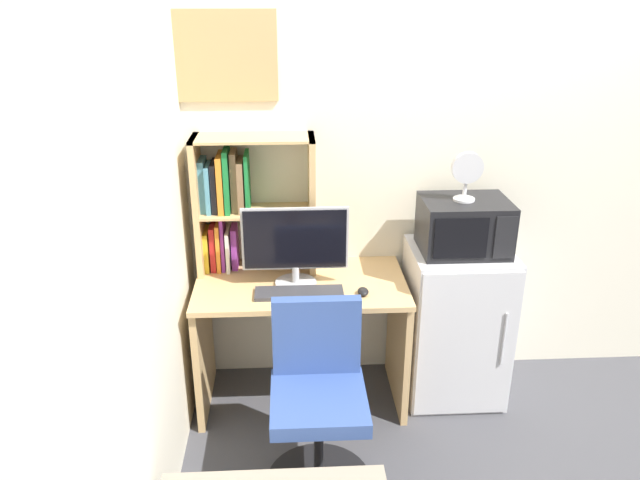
# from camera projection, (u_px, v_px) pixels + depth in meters

# --- Properties ---
(wall_back) EXTENTS (6.40, 0.04, 2.60)m
(wall_back) POSITION_uv_depth(u_px,v_px,m) (550.00, 158.00, 3.41)
(wall_back) COLOR silver
(wall_back) RESTS_ON ground_plane
(wall_left) EXTENTS (0.04, 4.40, 2.60)m
(wall_left) POSITION_uv_depth(u_px,v_px,m) (97.00, 311.00, 1.81)
(wall_left) COLOR silver
(wall_left) RESTS_ON ground_plane
(desk) EXTENTS (1.11, 0.61, 0.74)m
(desk) POSITION_uv_depth(u_px,v_px,m) (301.00, 321.00, 3.34)
(desk) COLOR tan
(desk) RESTS_ON ground_plane
(hutch_bookshelf) EXTENTS (0.63, 0.24, 0.74)m
(hutch_bookshelf) POSITION_uv_depth(u_px,v_px,m) (238.00, 201.00, 3.27)
(hutch_bookshelf) COLOR tan
(hutch_bookshelf) RESTS_ON desk
(monitor) EXTENTS (0.54, 0.22, 0.43)m
(monitor) POSITION_uv_depth(u_px,v_px,m) (295.00, 244.00, 3.14)
(monitor) COLOR #B7B7BC
(monitor) RESTS_ON desk
(keyboard) EXTENTS (0.45, 0.13, 0.02)m
(keyboard) POSITION_uv_depth(u_px,v_px,m) (299.00, 293.00, 3.12)
(keyboard) COLOR #333338
(keyboard) RESTS_ON desk
(computer_mouse) EXTENTS (0.06, 0.08, 0.03)m
(computer_mouse) POSITION_uv_depth(u_px,v_px,m) (363.00, 292.00, 3.11)
(computer_mouse) COLOR black
(computer_mouse) RESTS_ON desk
(mini_fridge) EXTENTS (0.53, 0.51, 0.88)m
(mini_fridge) POSITION_uv_depth(u_px,v_px,m) (455.00, 323.00, 3.44)
(mini_fridge) COLOR silver
(mini_fridge) RESTS_ON ground_plane
(microwave) EXTENTS (0.45, 0.35, 0.28)m
(microwave) POSITION_uv_depth(u_px,v_px,m) (464.00, 226.00, 3.22)
(microwave) COLOR black
(microwave) RESTS_ON mini_fridge
(desk_fan) EXTENTS (0.16, 0.11, 0.26)m
(desk_fan) POSITION_uv_depth(u_px,v_px,m) (467.00, 173.00, 3.11)
(desk_fan) COLOR silver
(desk_fan) RESTS_ON microwave
(desk_chair) EXTENTS (0.49, 0.49, 0.89)m
(desk_chair) POSITION_uv_depth(u_px,v_px,m) (318.00, 409.00, 2.81)
(desk_chair) COLOR black
(desk_chair) RESTS_ON ground_plane
(wall_corkboard) EXTENTS (0.56, 0.02, 0.45)m
(wall_corkboard) POSITION_uv_depth(u_px,v_px,m) (222.00, 56.00, 3.08)
(wall_corkboard) COLOR tan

